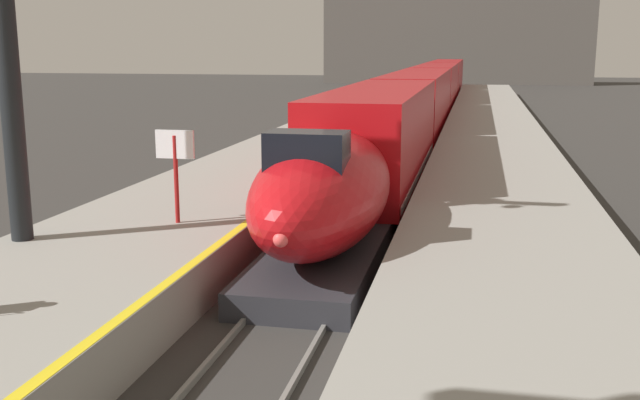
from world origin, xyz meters
TOP-DOWN VIEW (x-y plane):
  - platform_left at (-4.05, 24.75)m, footprint 4.80×110.00m
  - platform_right at (4.05, 24.75)m, footprint 4.80×110.00m
  - platform_left_safety_stripe at (-1.77, 24.75)m, footprint 0.20×107.80m
  - rail_main_left at (-0.75, 27.50)m, footprint 0.08×110.00m
  - rail_main_right at (0.75, 27.50)m, footprint 0.08×110.00m
  - highspeed_train_main at (0.00, 47.54)m, footprint 2.92×76.15m
  - departure_info_board at (-3.32, 13.65)m, footprint 0.90×0.10m
  - terminus_back_wall at (0.00, 102.00)m, footprint 36.00×2.00m

SIDE VIEW (x-z plane):
  - rail_main_left at x=-0.75m, z-range 0.00..0.12m
  - rail_main_right at x=0.75m, z-range 0.00..0.12m
  - platform_left at x=-4.05m, z-range 0.00..1.05m
  - platform_right at x=4.05m, z-range 0.00..1.05m
  - platform_left_safety_stripe at x=-1.77m, z-range 1.05..1.06m
  - highspeed_train_main at x=0.00m, z-range 0.17..3.77m
  - departure_info_board at x=-3.32m, z-range 1.50..3.62m
  - terminus_back_wall at x=0.00m, z-range 0.00..14.00m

